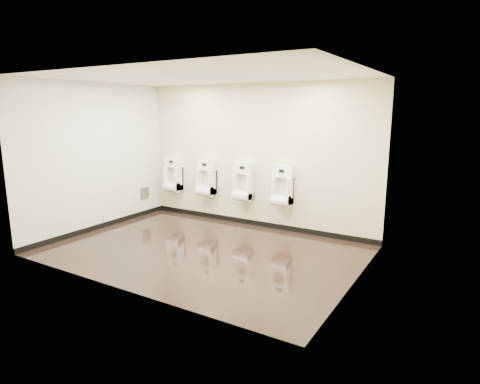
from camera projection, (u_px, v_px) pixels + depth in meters
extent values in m
cube|color=black|center=(204.00, 250.00, 6.67)|extent=(5.00, 3.50, 0.00)
cube|color=silver|center=(200.00, 76.00, 6.11)|extent=(5.00, 3.50, 0.00)
cube|color=beige|center=(255.00, 156.00, 7.86)|extent=(5.00, 0.02, 2.80)
cube|color=beige|center=(117.00, 184.00, 4.92)|extent=(5.00, 0.02, 2.80)
cube|color=beige|center=(96.00, 158.00, 7.65)|extent=(0.02, 3.50, 2.80)
cube|color=beige|center=(360.00, 181.00, 5.13)|extent=(0.02, 3.50, 2.80)
cube|color=silver|center=(97.00, 158.00, 7.65)|extent=(0.01, 3.50, 2.80)
cube|color=black|center=(254.00, 223.00, 8.12)|extent=(5.00, 0.02, 0.10)
cube|color=black|center=(102.00, 226.00, 7.92)|extent=(0.02, 3.50, 0.10)
cube|color=#9E9EA3|center=(144.00, 193.00, 8.83)|extent=(0.03, 0.25, 0.25)
cylinder|color=silver|center=(145.00, 193.00, 8.82)|extent=(0.02, 0.04, 0.04)
cube|color=white|center=(173.00, 178.00, 8.88)|extent=(0.36, 0.26, 0.50)
cube|color=silver|center=(176.00, 176.00, 8.94)|extent=(0.27, 0.01, 0.38)
cylinder|color=white|center=(172.00, 187.00, 8.86)|extent=(0.36, 0.22, 0.22)
cube|color=white|center=(174.00, 162.00, 8.83)|extent=(0.40, 0.19, 0.22)
cube|color=black|center=(171.00, 162.00, 8.75)|extent=(0.10, 0.01, 0.05)
cube|color=silver|center=(171.00, 162.00, 8.75)|extent=(0.12, 0.01, 0.07)
cylinder|color=silver|center=(181.00, 163.00, 8.73)|extent=(0.01, 0.03, 0.03)
cube|color=white|center=(207.00, 182.00, 8.42)|extent=(0.36, 0.26, 0.50)
cube|color=silver|center=(209.00, 180.00, 8.48)|extent=(0.27, 0.01, 0.38)
cylinder|color=white|center=(205.00, 191.00, 8.40)|extent=(0.36, 0.22, 0.22)
cube|color=white|center=(207.00, 165.00, 8.38)|extent=(0.40, 0.19, 0.22)
cube|color=black|center=(204.00, 165.00, 8.29)|extent=(0.10, 0.01, 0.05)
cube|color=silver|center=(204.00, 165.00, 8.29)|extent=(0.12, 0.01, 0.07)
cylinder|color=silver|center=(215.00, 166.00, 8.28)|extent=(0.01, 0.03, 0.03)
cube|color=white|center=(244.00, 186.00, 7.96)|extent=(0.36, 0.26, 0.50)
cube|color=silver|center=(246.00, 184.00, 8.03)|extent=(0.27, 0.01, 0.38)
cylinder|color=white|center=(242.00, 196.00, 7.94)|extent=(0.36, 0.22, 0.22)
cube|color=white|center=(244.00, 168.00, 7.92)|extent=(0.40, 0.19, 0.22)
cube|color=black|center=(242.00, 168.00, 7.83)|extent=(0.10, 0.01, 0.05)
cube|color=silver|center=(242.00, 168.00, 7.84)|extent=(0.12, 0.01, 0.07)
cylinder|color=silver|center=(253.00, 169.00, 7.82)|extent=(0.01, 0.03, 0.03)
cube|color=white|center=(283.00, 191.00, 7.53)|extent=(0.36, 0.26, 0.50)
cube|color=silver|center=(284.00, 188.00, 7.60)|extent=(0.27, 0.01, 0.38)
cylinder|color=white|center=(281.00, 201.00, 7.51)|extent=(0.36, 0.22, 0.22)
cube|color=white|center=(284.00, 171.00, 7.49)|extent=(0.40, 0.19, 0.22)
cube|color=black|center=(281.00, 171.00, 7.40)|extent=(0.10, 0.01, 0.05)
cube|color=silver|center=(282.00, 171.00, 7.40)|extent=(0.12, 0.01, 0.07)
cylinder|color=silver|center=(294.00, 172.00, 7.39)|extent=(0.01, 0.03, 0.03)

